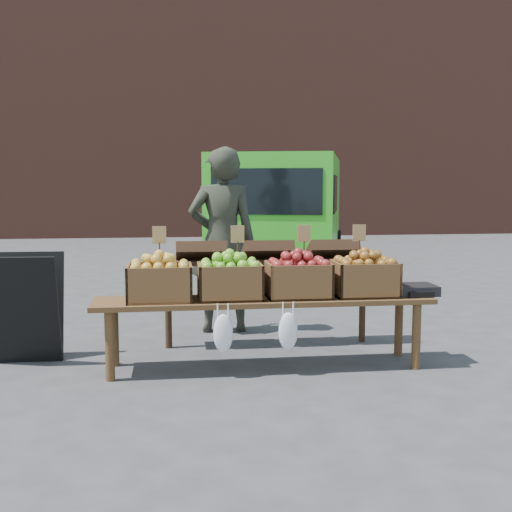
{
  "coord_description": "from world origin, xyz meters",
  "views": [
    {
      "loc": [
        0.27,
        -4.59,
        1.49
      ],
      "look_at": [
        0.99,
        0.91,
        0.85
      ],
      "focal_mm": 45.0,
      "sensor_mm": 36.0,
      "label": 1
    }
  ],
  "objects": [
    {
      "name": "chalkboard_sign",
      "position": [
        -0.96,
        0.83,
        0.46
      ],
      "size": [
        0.61,
        0.35,
        0.92
      ],
      "primitive_type": null,
      "rotation": [
        0.0,
        0.0,
        -0.02
      ],
      "color": "black",
      "rests_on": "ground"
    },
    {
      "name": "back_table",
      "position": [
        1.13,
        1.13,
        0.52
      ],
      "size": [
        2.1,
        0.44,
        1.04
      ],
      "primitive_type": null,
      "color": "#301E12",
      "rests_on": "ground"
    },
    {
      "name": "weighing_scale",
      "position": [
        2.24,
        0.41,
        0.61
      ],
      "size": [
        0.34,
        0.3,
        0.08
      ],
      "primitive_type": "cube",
      "color": "black",
      "rests_on": "display_bench"
    },
    {
      "name": "delivery_van",
      "position": [
        2.07,
        5.81,
        0.95
      ],
      "size": [
        3.04,
        4.61,
        1.9
      ],
      "primitive_type": null,
      "rotation": [
        0.0,
        0.0,
        -0.28
      ],
      "color": "green",
      "rests_on": "ground"
    },
    {
      "name": "vendor",
      "position": [
        0.76,
        1.73,
        0.92
      ],
      "size": [
        0.67,
        0.44,
        1.83
      ],
      "primitive_type": "imported",
      "rotation": [
        0.0,
        0.0,
        3.15
      ],
      "color": "#2A2F23",
      "rests_on": "ground"
    },
    {
      "name": "ground",
      "position": [
        0.0,
        0.0,
        0.0
      ],
      "size": [
        80.0,
        80.0,
        0.0
      ],
      "primitive_type": "plane",
      "color": "#3E3E40"
    },
    {
      "name": "crate_golden_apples",
      "position": [
        0.17,
        0.41,
        0.71
      ],
      "size": [
        0.5,
        0.4,
        0.28
      ],
      "primitive_type": null,
      "color": "gold",
      "rests_on": "display_bench"
    },
    {
      "name": "crate_red_apples",
      "position": [
        1.27,
        0.41,
        0.71
      ],
      "size": [
        0.5,
        0.4,
        0.28
      ],
      "primitive_type": null,
      "color": "maroon",
      "rests_on": "display_bench"
    },
    {
      "name": "display_bench",
      "position": [
        0.99,
        0.41,
        0.28
      ],
      "size": [
        2.7,
        0.56,
        0.57
      ],
      "primitive_type": null,
      "color": "#50351B",
      "rests_on": "ground"
    },
    {
      "name": "crate_green_apples",
      "position": [
        1.82,
        0.41,
        0.71
      ],
      "size": [
        0.5,
        0.4,
        0.28
      ],
      "primitive_type": null,
      "color": "brown",
      "rests_on": "display_bench"
    },
    {
      "name": "crate_russet_pears",
      "position": [
        0.72,
        0.41,
        0.71
      ],
      "size": [
        0.5,
        0.4,
        0.28
      ],
      "primitive_type": null,
      "color": "#439E13",
      "rests_on": "display_bench"
    },
    {
      "name": "brick_building",
      "position": [
        0.0,
        15.0,
        5.0
      ],
      "size": [
        24.0,
        4.0,
        10.0
      ],
      "primitive_type": "cube",
      "color": "brown",
      "rests_on": "ground"
    }
  ]
}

